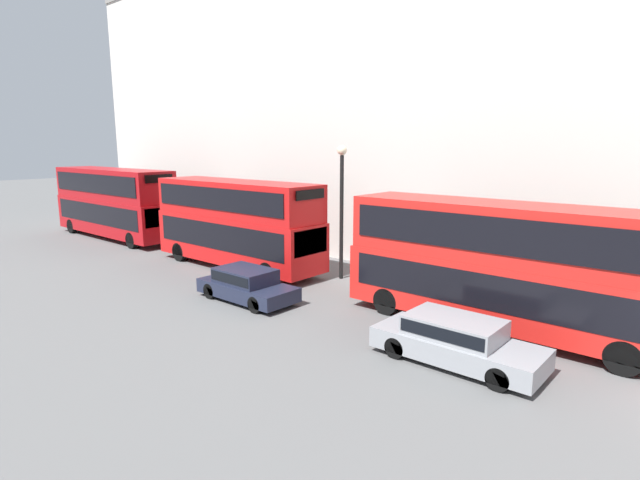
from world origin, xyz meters
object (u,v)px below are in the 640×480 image
Objects in this scene: bus_second_in_queue at (236,220)px; bus_third_in_queue at (113,200)px; car_hatchback at (246,284)px; pedestrian at (228,236)px; car_dark_sedan at (456,339)px; bus_leading at (504,262)px.

bus_second_in_queue is 12.64m from bus_third_in_queue.
pedestrian is at bearing 55.08° from car_hatchback.
bus_second_in_queue is at bearing 76.00° from car_dark_sedan.
pedestrian is (6.04, 17.69, 0.05)m from car_dark_sedan.
car_hatchback is at bearing -124.92° from pedestrian.
bus_second_in_queue reaches higher than bus_leading.
bus_second_in_queue is 2.37× the size of car_hatchback.
bus_second_in_queue is 2.11× the size of car_dark_sedan.
bus_third_in_queue is at bearing 78.85° from car_hatchback.
bus_leading is 0.94× the size of bus_third_in_queue.
bus_second_in_queue is at bearing 90.00° from bus_leading.
bus_leading is at bearing 0.10° from car_dark_sedan.
car_dark_sedan is at bearing -179.90° from bus_leading.
bus_leading is at bearing -98.50° from pedestrian.
pedestrian is (6.04, 8.66, 0.07)m from car_hatchback.
bus_third_in_queue is at bearing 90.00° from bus_second_in_queue.
car_hatchback is 10.56m from pedestrian.
pedestrian reaches higher than car_hatchback.
pedestrian is at bearing 56.89° from bus_second_in_queue.
car_dark_sedan reaches higher than car_hatchback.
bus_third_in_queue is 26.56m from car_dark_sedan.
bus_third_in_queue reaches higher than pedestrian.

